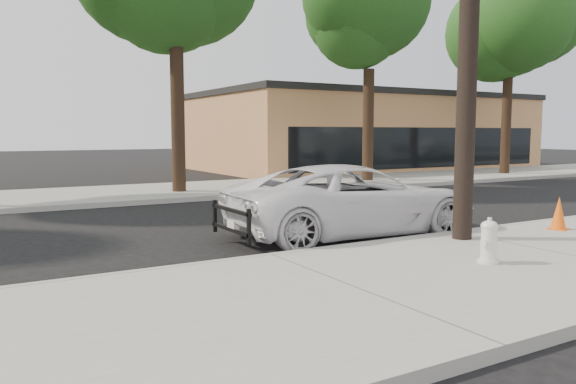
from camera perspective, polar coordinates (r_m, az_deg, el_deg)
name	(u,v)px	position (r m, az deg, el deg)	size (l,w,h in m)	color
ground	(218,241)	(10.75, -7.17, -4.98)	(120.00, 120.00, 0.00)	black
near_sidewalk	(356,293)	(7.09, 6.89, -10.15)	(90.00, 4.40, 0.15)	gray
far_sidewalk	(112,195)	(18.77, -17.46, -0.26)	(90.00, 5.00, 0.15)	gray
curb_near	(271,259)	(8.88, -1.78, -6.79)	(90.00, 0.12, 0.16)	#9E9B93
building_main	(364,133)	(32.65, 7.75, 5.91)	(18.00, 10.00, 4.00)	#B6824C
tree_d	(376,22)	(23.15, 8.93, 16.73)	(4.50, 4.35, 8.75)	black
tree_e	(516,31)	(28.73, 22.14, 14.93)	(4.80, 4.65, 9.25)	black
police_cruiser	(353,200)	(11.24, 6.62, -0.82)	(2.36, 5.12, 1.42)	white
fire_hydrant	(489,242)	(8.72, 19.73, -4.84)	(0.34, 0.30, 0.63)	white
traffic_cone	(559,213)	(12.25, 25.81, -1.98)	(0.41, 0.41, 0.65)	#FF600D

